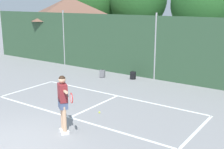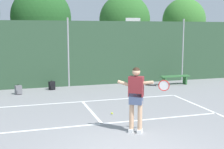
{
  "view_description": "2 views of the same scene",
  "coord_description": "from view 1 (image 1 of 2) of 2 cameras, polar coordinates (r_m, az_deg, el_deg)",
  "views": [
    {
      "loc": [
        6.87,
        -4.74,
        4.03
      ],
      "look_at": [
        -0.02,
        5.11,
        1.04
      ],
      "focal_mm": 47.43,
      "sensor_mm": 36.0,
      "label": 1
    },
    {
      "loc": [
        -2.32,
        -6.19,
        2.87
      ],
      "look_at": [
        0.76,
        3.91,
        1.3
      ],
      "focal_mm": 48.39,
      "sensor_mm": 36.0,
      "label": 2
    }
  ],
  "objects": [
    {
      "name": "clubhouse_building",
      "position": [
        23.2,
        -8.07,
        9.45
      ],
      "size": [
        7.03,
        5.19,
        4.34
      ],
      "color": "beige",
      "rests_on": "ground"
    },
    {
      "name": "ground_plane",
      "position": [
        9.27,
        -18.8,
        -12.61
      ],
      "size": [
        120.0,
        120.0,
        0.0
      ],
      "primitive_type": "plane",
      "color": "gray"
    },
    {
      "name": "court_markings",
      "position": [
        9.62,
        -15.66,
        -11.35
      ],
      "size": [
        8.3,
        11.1,
        0.01
      ],
      "color": "white",
      "rests_on": "ground"
    },
    {
      "name": "backpack_black",
      "position": [
        15.7,
        4.06,
        -0.21
      ],
      "size": [
        0.32,
        0.3,
        0.46
      ],
      "color": "black",
      "rests_on": "ground"
    },
    {
      "name": "treeline_backdrop",
      "position": [
        24.22,
        12.4,
        13.39
      ],
      "size": [
        26.95,
        4.67,
        6.63
      ],
      "color": "brown",
      "rests_on": "ground"
    },
    {
      "name": "backpack_grey",
      "position": [
        16.01,
        -1.88,
        0.11
      ],
      "size": [
        0.33,
        0.31,
        0.46
      ],
      "color": "slate",
      "rests_on": "ground"
    },
    {
      "name": "tennis_player",
      "position": [
        9.2,
        -9.42,
        -4.74
      ],
      "size": [
        1.28,
        0.77,
        1.85
      ],
      "color": "silver",
      "rests_on": "ground"
    },
    {
      "name": "chainlink_fence",
      "position": [
        15.54,
        8.34,
        5.06
      ],
      "size": [
        26.09,
        0.09,
        3.47
      ],
      "color": "#2D4C33",
      "rests_on": "ground"
    },
    {
      "name": "tennis_ball",
      "position": [
        11.03,
        -2.45,
        -7.3
      ],
      "size": [
        0.07,
        0.07,
        0.07
      ],
      "primitive_type": "sphere",
      "color": "#CCE033",
      "rests_on": "ground"
    }
  ]
}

